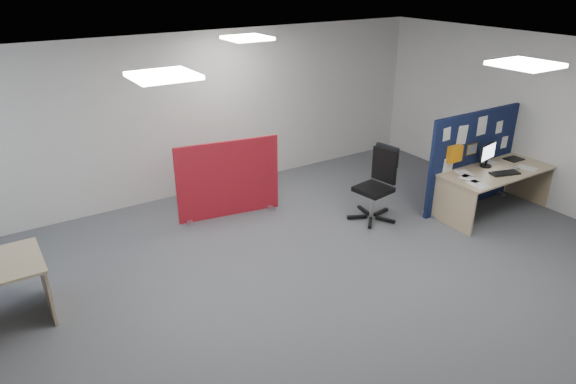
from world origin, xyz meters
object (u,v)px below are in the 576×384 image
navy_divider (472,160)px  office_chair (379,179)px  red_divider (228,180)px  main_desk (493,178)px  monitor_main (488,154)px

navy_divider → office_chair: bearing=163.3°
navy_divider → red_divider: (-3.45, 1.77, -0.19)m
main_desk → monitor_main: monitor_main is taller
monitor_main → office_chair: bearing=146.6°
navy_divider → red_divider: size_ratio=1.19×
monitor_main → red_divider: size_ratio=0.27×
main_desk → office_chair: bearing=153.9°
main_desk → monitor_main: 0.40m
navy_divider → red_divider: navy_divider is taller
navy_divider → main_desk: 0.44m
monitor_main → office_chair: (-1.62, 0.68, -0.30)m
monitor_main → office_chair: 1.78m
office_chair → navy_divider: bearing=-25.7°
monitor_main → office_chair: size_ratio=0.38×
main_desk → office_chair: 1.85m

